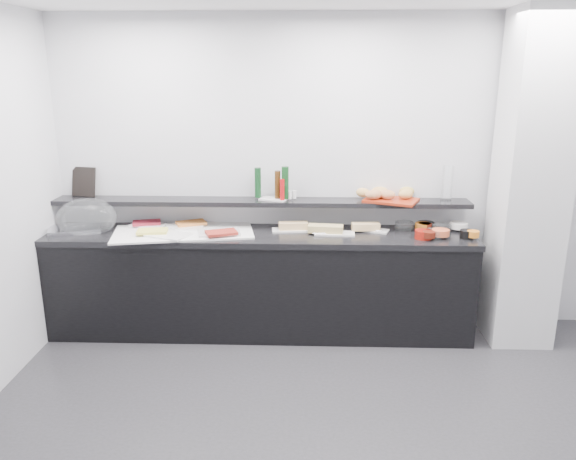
{
  "coord_description": "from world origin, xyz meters",
  "views": [
    {
      "loc": [
        -0.3,
        -2.86,
        2.23
      ],
      "look_at": [
        -0.45,
        1.45,
        1.0
      ],
      "focal_mm": 35.0,
      "sensor_mm": 36.0,
      "label": 1
    }
  ],
  "objects_px": {
    "framed_print": "(84,182)",
    "carafe": "(447,183)",
    "condiment_tray": "(274,199)",
    "bread_tray": "(391,200)",
    "sandwich_plate_mid": "(335,233)",
    "cloche_base": "(75,229)"
  },
  "relations": [
    {
      "from": "framed_print",
      "to": "carafe",
      "type": "bearing_deg",
      "value": 11.04
    },
    {
      "from": "condiment_tray",
      "to": "framed_print",
      "type": "bearing_deg",
      "value": -163.03
    },
    {
      "from": "condiment_tray",
      "to": "carafe",
      "type": "xyz_separation_m",
      "value": [
        1.49,
        0.03,
        0.14
      ]
    },
    {
      "from": "cloche_base",
      "to": "sandwich_plate_mid",
      "type": "distance_m",
      "value": 2.22
    },
    {
      "from": "cloche_base",
      "to": "bread_tray",
      "type": "xyz_separation_m",
      "value": [
        2.71,
        0.15,
        0.24
      ]
    },
    {
      "from": "framed_print",
      "to": "condiment_tray",
      "type": "relative_size",
      "value": 1.13
    },
    {
      "from": "condiment_tray",
      "to": "sandwich_plate_mid",
      "type": "bearing_deg",
      "value": -0.75
    },
    {
      "from": "sandwich_plate_mid",
      "to": "condiment_tray",
      "type": "relative_size",
      "value": 1.47
    },
    {
      "from": "cloche_base",
      "to": "sandwich_plate_mid",
      "type": "height_order",
      "value": "cloche_base"
    },
    {
      "from": "cloche_base",
      "to": "framed_print",
      "type": "distance_m",
      "value": 0.45
    },
    {
      "from": "sandwich_plate_mid",
      "to": "bread_tray",
      "type": "relative_size",
      "value": 0.78
    },
    {
      "from": "framed_print",
      "to": "bread_tray",
      "type": "xyz_separation_m",
      "value": [
        2.7,
        -0.12,
        -0.12
      ]
    },
    {
      "from": "condiment_tray",
      "to": "cloche_base",
      "type": "bearing_deg",
      "value": -153.99
    },
    {
      "from": "condiment_tray",
      "to": "bread_tray",
      "type": "xyz_separation_m",
      "value": [
        1.01,
        -0.03,
        0.0
      ]
    },
    {
      "from": "cloche_base",
      "to": "carafe",
      "type": "height_order",
      "value": "carafe"
    },
    {
      "from": "framed_print",
      "to": "bread_tray",
      "type": "relative_size",
      "value": 0.6
    },
    {
      "from": "condiment_tray",
      "to": "bread_tray",
      "type": "distance_m",
      "value": 1.01
    },
    {
      "from": "carafe",
      "to": "condiment_tray",
      "type": "bearing_deg",
      "value": -178.78
    },
    {
      "from": "condiment_tray",
      "to": "carafe",
      "type": "distance_m",
      "value": 1.5
    },
    {
      "from": "condiment_tray",
      "to": "bread_tray",
      "type": "bearing_deg",
      "value": 18.17
    },
    {
      "from": "framed_print",
      "to": "cloche_base",
      "type": "bearing_deg",
      "value": -79.95
    },
    {
      "from": "sandwich_plate_mid",
      "to": "condiment_tray",
      "type": "distance_m",
      "value": 0.61
    }
  ]
}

